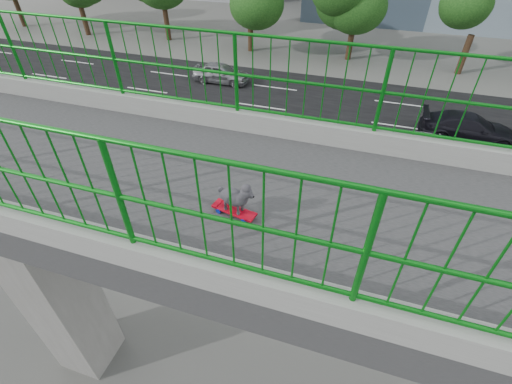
{
  "coord_description": "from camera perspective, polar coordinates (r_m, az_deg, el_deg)",
  "views": [
    {
      "loc": [
        3.19,
        5.77,
        9.74
      ],
      "look_at": [
        -0.18,
        4.69,
        6.83
      ],
      "focal_mm": 24.89,
      "sensor_mm": 36.0,
      "label": 1
    }
  ],
  "objects": [
    {
      "name": "car_4",
      "position": [
        25.65,
        -5.67,
        18.52
      ],
      "size": [
        1.55,
        3.85,
        1.31
      ],
      "primitive_type": "imported",
      "rotation": [
        0.0,
        0.0,
        3.14
      ],
      "color": "#98989D",
      "rests_on": "ground"
    },
    {
      "name": "car_1",
      "position": [
        15.82,
        28.35,
        -0.84
      ],
      "size": [
        1.52,
        4.36,
        1.44
      ],
      "primitive_type": "imported",
      "color": "white",
      "rests_on": "ground"
    },
    {
      "name": "car_5",
      "position": [
        19.52,
        -34.94,
        4.19
      ],
      "size": [
        1.49,
        4.27,
        1.41
      ],
      "primitive_type": "imported",
      "color": "white",
      "rests_on": "ground"
    },
    {
      "name": "skateboard",
      "position": [
        3.99,
        -3.54,
        -3.04
      ],
      "size": [
        0.26,
        0.54,
        0.07
      ],
      "rotation": [
        0.0,
        0.0,
        -0.21
      ],
      "color": "red",
      "rests_on": "footbridge"
    },
    {
      "name": "car_2",
      "position": [
        18.32,
        26.05,
        5.7
      ],
      "size": [
        2.47,
        5.35,
        1.49
      ],
      "primitive_type": "imported",
      "rotation": [
        0.0,
        0.0,
        3.14
      ],
      "color": "#98989D",
      "rests_on": "ground"
    },
    {
      "name": "road",
      "position": [
        19.75,
        -1.61,
        9.91
      ],
      "size": [
        18.0,
        90.0,
        0.02
      ],
      "primitive_type": "cube",
      "color": "black",
      "rests_on": "ground"
    },
    {
      "name": "footbridge",
      "position": [
        8.0,
        -34.47,
        -3.18
      ],
      "size": [
        3.0,
        24.0,
        7.0
      ],
      "color": "#2D2D2F",
      "rests_on": "ground"
    },
    {
      "name": "poodle",
      "position": [
        3.83,
        -3.36,
        -0.72
      ],
      "size": [
        0.25,
        0.45,
        0.38
      ],
      "rotation": [
        0.0,
        0.0,
        -0.21
      ],
      "color": "#2C2A2F",
      "rests_on": "skateboard"
    },
    {
      "name": "ground",
      "position": [
        11.76,
        -24.54,
        -22.35
      ],
      "size": [
        260.0,
        260.0,
        0.0
      ],
      "primitive_type": "plane",
      "color": "#51514C",
      "rests_on": "ground"
    },
    {
      "name": "car_6",
      "position": [
        16.02,
        -2.83,
        5.45
      ],
      "size": [
        2.65,
        5.75,
        1.6
      ],
      "primitive_type": "imported",
      "color": "#B00C07",
      "rests_on": "ground"
    },
    {
      "name": "car_3",
      "position": [
        21.57,
        30.99,
        8.82
      ],
      "size": [
        1.93,
        4.75,
        1.38
      ],
      "primitive_type": "imported",
      "rotation": [
        0.0,
        0.0,
        3.14
      ],
      "color": "black",
      "rests_on": "ground"
    }
  ]
}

